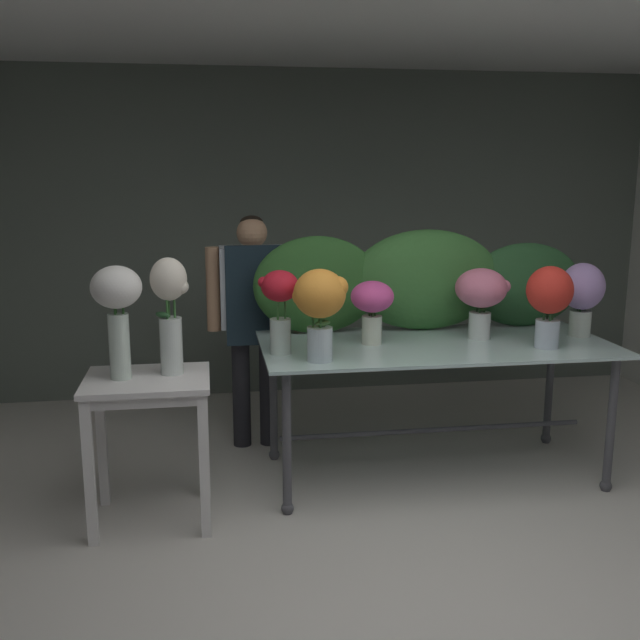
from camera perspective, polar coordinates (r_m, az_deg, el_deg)
name	(u,v)px	position (r m, az deg, el deg)	size (l,w,h in m)	color
ground_plane	(357,468)	(4.72, 2.89, -11.44)	(7.81, 7.81, 0.00)	beige
wall_back	(315,234)	(6.11, -0.38, 6.68)	(5.75, 0.12, 2.63)	slate
ceiling_slab	(362,15)	(4.42, 3.28, 22.62)	(5.87, 3.67, 0.12)	silver
display_table_glass	(435,361)	(4.45, 8.95, -3.19)	(2.08, 0.98, 0.84)	silver
side_table_white	(148,400)	(3.94, -13.25, -6.10)	(0.64, 0.54, 0.80)	white
florist	(253,306)	(4.85, -5.22, 1.06)	(0.61, 0.24, 1.56)	#232328
foliage_backdrop	(422,282)	(4.72, 7.99, 2.92)	(2.16, 0.31, 0.64)	#2D6028
vase_rosy_anemones	(481,294)	(4.53, 12.46, 2.02)	(0.33, 0.31, 0.43)	silver
vase_scarlet_carnations	(549,298)	(4.40, 17.44, 1.63)	(0.26, 0.26, 0.48)	silver
vase_lilac_snapdragons	(582,292)	(4.77, 19.76, 2.06)	(0.27, 0.27, 0.46)	silver
vase_fuchsia_peonies	(372,305)	(4.30, 4.08, 1.21)	(0.25, 0.25, 0.38)	silver
vase_sunset_dahlias	(320,303)	(3.89, 0.00, 1.35)	(0.29, 0.28, 0.50)	silver
vase_crimson_freesia	(280,303)	(4.06, -3.13, 1.33)	(0.23, 0.21, 0.47)	silver
vase_white_roses_tall	(117,304)	(3.83, -15.51, 1.24)	(0.26, 0.26, 0.59)	silver
vase_cream_lisianthus_tall	(170,308)	(3.87, -11.60, 0.90)	(0.20, 0.19, 0.62)	silver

